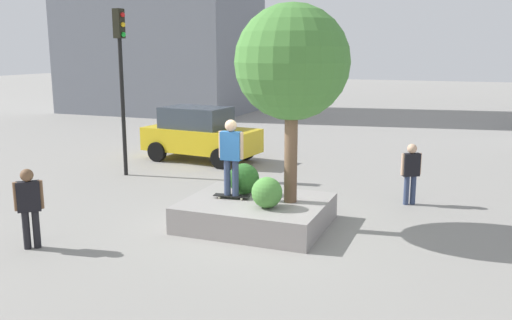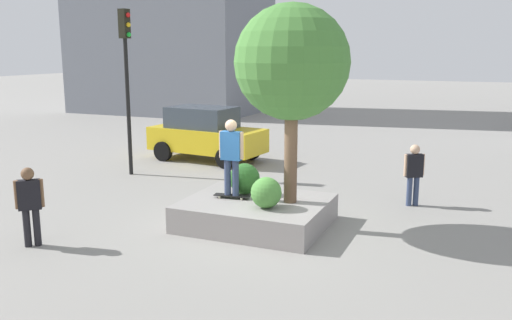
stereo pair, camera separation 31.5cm
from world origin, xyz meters
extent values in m
plane|color=gray|center=(0.00, 0.00, 0.00)|extent=(120.00, 120.00, 0.00)
cube|color=gray|center=(-0.31, 0.12, 0.29)|extent=(3.04, 2.53, 0.57)
cylinder|color=brown|center=(0.42, 0.29, 1.73)|extent=(0.28, 0.28, 2.32)
sphere|color=#4C8C3D|center=(0.42, 0.29, 3.56)|extent=(2.41, 2.41, 2.41)
sphere|color=#2D6628|center=(-0.76, 0.51, 0.93)|extent=(0.71, 0.71, 0.71)
sphere|color=#4C8C3D|center=(0.10, -0.33, 0.90)|extent=(0.65, 0.65, 0.65)
cube|color=black|center=(-0.87, 0.06, 0.64)|extent=(0.82, 0.30, 0.02)
sphere|color=beige|center=(-1.12, -0.06, 0.60)|extent=(0.06, 0.06, 0.06)
sphere|color=beige|center=(-1.14, 0.11, 0.60)|extent=(0.06, 0.06, 0.06)
sphere|color=beige|center=(-0.61, 0.00, 0.60)|extent=(0.06, 0.06, 0.06)
sphere|color=beige|center=(-0.63, 0.17, 0.60)|extent=(0.06, 0.06, 0.06)
cylinder|color=navy|center=(-0.78, 0.06, 1.04)|extent=(0.15, 0.15, 0.80)
cylinder|color=navy|center=(-0.97, 0.05, 1.04)|extent=(0.15, 0.15, 0.80)
cube|color=#2D6BB2|center=(-0.87, 0.06, 1.76)|extent=(0.46, 0.21, 0.63)
cylinder|color=#D8AD8C|center=(-0.64, 0.06, 1.77)|extent=(0.10, 0.10, 0.59)
cylinder|color=#D8AD8C|center=(-1.11, 0.05, 1.77)|extent=(0.10, 0.10, 0.59)
sphere|color=#D8AD8C|center=(-0.87, 0.06, 2.20)|extent=(0.26, 0.26, 0.26)
cube|color=gold|center=(-4.67, 6.09, 0.74)|extent=(4.16, 2.11, 0.80)
cube|color=#38424C|center=(-4.87, 6.11, 1.50)|extent=(2.39, 1.71, 0.72)
cylinder|color=black|center=(-3.31, 6.78, 0.34)|extent=(0.70, 0.27, 0.68)
cylinder|color=black|center=(-3.49, 5.11, 0.34)|extent=(0.70, 0.27, 0.68)
cylinder|color=black|center=(-5.86, 7.06, 0.34)|extent=(0.70, 0.27, 0.68)
cylinder|color=black|center=(-6.04, 5.39, 0.34)|extent=(0.70, 0.27, 0.68)
cylinder|color=black|center=(-5.84, 3.24, 2.07)|extent=(0.12, 0.12, 4.13)
cube|color=black|center=(-5.84, 3.24, 4.56)|extent=(0.25, 0.29, 0.85)
sphere|color=red|center=(-5.70, 3.23, 4.80)|extent=(0.14, 0.14, 0.14)
sphere|color=gold|center=(-5.70, 3.23, 4.52)|extent=(0.14, 0.14, 0.14)
sphere|color=green|center=(-5.70, 3.23, 4.24)|extent=(0.14, 0.14, 0.14)
cylinder|color=navy|center=(2.59, 3.01, 0.37)|extent=(0.13, 0.13, 0.73)
cylinder|color=navy|center=(2.74, 3.10, 0.37)|extent=(0.13, 0.13, 0.73)
cube|color=black|center=(2.66, 3.06, 1.02)|extent=(0.44, 0.36, 0.57)
cylinder|color=#D8AD8C|center=(2.48, 2.95, 1.03)|extent=(0.09, 0.09, 0.54)
cylinder|color=#D8AD8C|center=(2.85, 3.16, 1.03)|extent=(0.09, 0.09, 0.54)
sphere|color=#D8AD8C|center=(2.66, 3.06, 1.42)|extent=(0.24, 0.24, 0.24)
cylinder|color=black|center=(-3.94, -2.84, 0.38)|extent=(0.14, 0.14, 0.75)
cylinder|color=black|center=(-3.81, -2.72, 0.38)|extent=(0.14, 0.14, 0.75)
cube|color=black|center=(-3.88, -2.78, 1.05)|extent=(0.44, 0.42, 0.59)
cylinder|color=brown|center=(-4.04, -2.93, 1.06)|extent=(0.09, 0.09, 0.56)
cylinder|color=brown|center=(-3.71, -2.64, 1.06)|extent=(0.09, 0.09, 0.56)
sphere|color=brown|center=(-3.88, -2.78, 1.47)|extent=(0.25, 0.25, 0.25)
camera|label=1|loc=(3.86, -10.62, 3.82)|focal=38.28mm
camera|label=2|loc=(4.16, -10.50, 3.82)|focal=38.28mm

